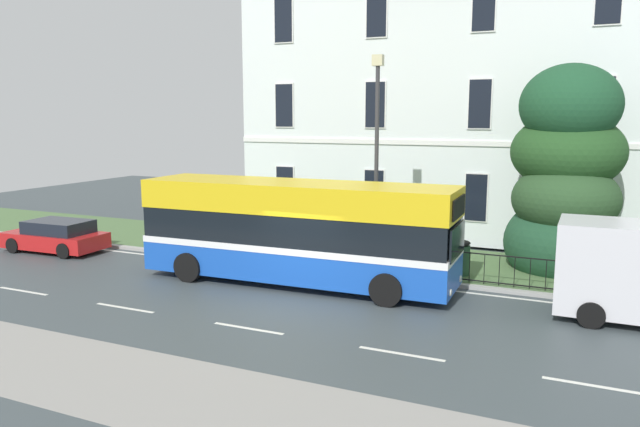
{
  "coord_description": "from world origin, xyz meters",
  "views": [
    {
      "loc": [
        7.68,
        -14.37,
        5.31
      ],
      "look_at": [
        -0.75,
        4.25,
        2.0
      ],
      "focal_mm": 34.01,
      "sensor_mm": 36.0,
      "label": 1
    }
  ],
  "objects_px": {
    "parked_hatchback_00": "(56,236)",
    "street_lamp_post": "(377,149)",
    "litter_bin": "(462,257)",
    "single_decker_bus": "(297,231)",
    "evergreen_tree": "(566,184)",
    "georgian_townhouse": "(452,81)"
  },
  "relations": [
    {
      "from": "parked_hatchback_00",
      "to": "street_lamp_post",
      "type": "xyz_separation_m",
      "value": [
        12.46,
        2.36,
        3.59
      ]
    },
    {
      "from": "georgian_townhouse",
      "to": "single_decker_bus",
      "type": "height_order",
      "value": "georgian_townhouse"
    },
    {
      "from": "evergreen_tree",
      "to": "georgian_townhouse",
      "type": "bearing_deg",
      "value": 128.55
    },
    {
      "from": "single_decker_bus",
      "to": "parked_hatchback_00",
      "type": "xyz_separation_m",
      "value": [
        -10.73,
        0.2,
        -1.1
      ]
    },
    {
      "from": "parked_hatchback_00",
      "to": "litter_bin",
      "type": "distance_m",
      "value": 15.61
    },
    {
      "from": "parked_hatchback_00",
      "to": "street_lamp_post",
      "type": "relative_size",
      "value": 0.57
    },
    {
      "from": "single_decker_bus",
      "to": "parked_hatchback_00",
      "type": "height_order",
      "value": "single_decker_bus"
    },
    {
      "from": "evergreen_tree",
      "to": "single_decker_bus",
      "type": "xyz_separation_m",
      "value": [
        -7.61,
        -5.14,
        -1.3
      ]
    },
    {
      "from": "litter_bin",
      "to": "parked_hatchback_00",
      "type": "bearing_deg",
      "value": -170.56
    },
    {
      "from": "evergreen_tree",
      "to": "litter_bin",
      "type": "height_order",
      "value": "evergreen_tree"
    },
    {
      "from": "single_decker_bus",
      "to": "street_lamp_post",
      "type": "height_order",
      "value": "street_lamp_post"
    },
    {
      "from": "litter_bin",
      "to": "street_lamp_post",
      "type": "bearing_deg",
      "value": -176.02
    },
    {
      "from": "georgian_townhouse",
      "to": "parked_hatchback_00",
      "type": "relative_size",
      "value": 4.22
    },
    {
      "from": "street_lamp_post",
      "to": "litter_bin",
      "type": "bearing_deg",
      "value": 3.98
    },
    {
      "from": "single_decker_bus",
      "to": "street_lamp_post",
      "type": "bearing_deg",
      "value": 54.2
    },
    {
      "from": "georgian_townhouse",
      "to": "litter_bin",
      "type": "bearing_deg",
      "value": -74.74
    },
    {
      "from": "evergreen_tree",
      "to": "single_decker_bus",
      "type": "relative_size",
      "value": 0.75
    },
    {
      "from": "evergreen_tree",
      "to": "parked_hatchback_00",
      "type": "xyz_separation_m",
      "value": [
        -18.34,
        -4.94,
        -2.4
      ]
    },
    {
      "from": "parked_hatchback_00",
      "to": "georgian_townhouse",
      "type": "bearing_deg",
      "value": -139.77
    },
    {
      "from": "georgian_townhouse",
      "to": "street_lamp_post",
      "type": "height_order",
      "value": "georgian_townhouse"
    },
    {
      "from": "evergreen_tree",
      "to": "single_decker_bus",
      "type": "distance_m",
      "value": 9.28
    },
    {
      "from": "street_lamp_post",
      "to": "georgian_townhouse",
      "type": "bearing_deg",
      "value": 87.49
    }
  ]
}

